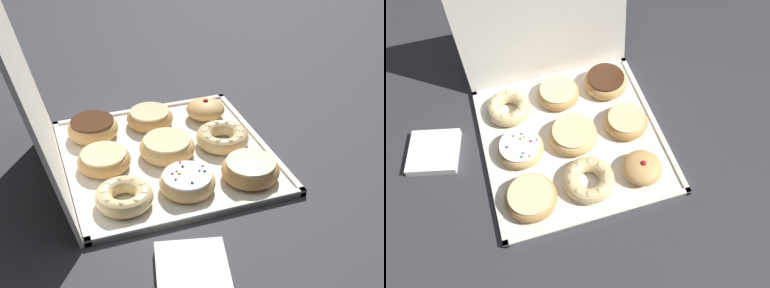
% 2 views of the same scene
% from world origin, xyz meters
% --- Properties ---
extents(ground_plane, '(3.00, 3.00, 0.00)m').
position_xyz_m(ground_plane, '(0.00, 0.00, 0.00)').
color(ground_plane, '#333338').
extents(donut_box, '(0.43, 0.43, 0.01)m').
position_xyz_m(donut_box, '(0.00, 0.00, 0.01)').
color(donut_box, silver).
rests_on(donut_box, ground).
extents(box_lid_open, '(0.43, 0.08, 0.39)m').
position_xyz_m(box_lid_open, '(0.00, 0.26, 0.20)').
color(box_lid_open, silver).
rests_on(box_lid_open, ground).
extents(glazed_ring_donut_0, '(0.12, 0.12, 0.04)m').
position_xyz_m(glazed_ring_donut_0, '(-0.14, -0.13, 0.03)').
color(glazed_ring_donut_0, tan).
rests_on(glazed_ring_donut_0, donut_box).
extents(cruller_donut_1, '(0.12, 0.12, 0.04)m').
position_xyz_m(cruller_donut_1, '(-0.00, -0.13, 0.03)').
color(cruller_donut_1, '#EACC8C').
rests_on(cruller_donut_1, donut_box).
extents(jelly_filled_donut_2, '(0.09, 0.09, 0.05)m').
position_xyz_m(jelly_filled_donut_2, '(0.12, -0.13, 0.03)').
color(jelly_filled_donut_2, tan).
rests_on(jelly_filled_donut_2, donut_box).
extents(sprinkle_donut_3, '(0.11, 0.11, 0.04)m').
position_xyz_m(sprinkle_donut_3, '(-0.13, 0.00, 0.03)').
color(sprinkle_donut_3, '#E5B770').
rests_on(sprinkle_donut_3, donut_box).
extents(glazed_ring_donut_4, '(0.12, 0.12, 0.04)m').
position_xyz_m(glazed_ring_donut_4, '(-0.00, 0.00, 0.03)').
color(glazed_ring_donut_4, '#E5B770').
rests_on(glazed_ring_donut_4, donut_box).
extents(glazed_ring_donut_5, '(0.11, 0.11, 0.04)m').
position_xyz_m(glazed_ring_donut_5, '(0.14, -0.00, 0.03)').
color(glazed_ring_donut_5, tan).
rests_on(glazed_ring_donut_5, donut_box).
extents(cruller_donut_6, '(0.11, 0.11, 0.04)m').
position_xyz_m(cruller_donut_6, '(-0.13, 0.13, 0.03)').
color(cruller_donut_6, '#EACC8C').
rests_on(cruller_donut_6, donut_box).
extents(glazed_ring_donut_7, '(0.11, 0.11, 0.03)m').
position_xyz_m(glazed_ring_donut_7, '(0.00, 0.14, 0.03)').
color(glazed_ring_donut_7, tan).
rests_on(glazed_ring_donut_7, donut_box).
extents(chocolate_frosted_donut_8, '(0.11, 0.11, 0.04)m').
position_xyz_m(chocolate_frosted_donut_8, '(0.13, 0.13, 0.03)').
color(chocolate_frosted_donut_8, tan).
rests_on(chocolate_frosted_donut_8, donut_box).
extents(napkin_stack, '(0.14, 0.14, 0.02)m').
position_xyz_m(napkin_stack, '(-0.33, 0.06, 0.01)').
color(napkin_stack, white).
rests_on(napkin_stack, ground).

